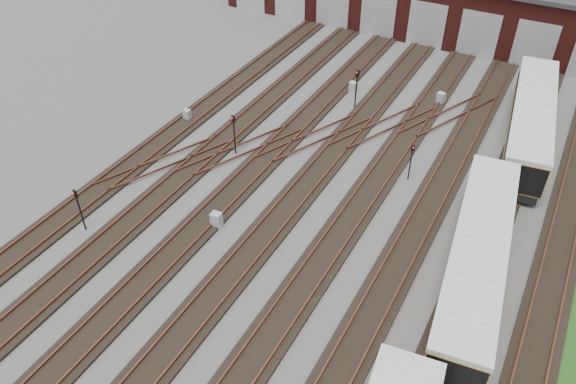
% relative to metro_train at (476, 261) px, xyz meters
% --- Properties ---
extents(ground, '(120.00, 120.00, 0.00)m').
position_rel_metro_train_xyz_m(ground, '(-10.00, -4.87, -1.97)').
color(ground, '#4C4A47').
rests_on(ground, ground).
extents(track_network, '(30.40, 70.00, 0.33)m').
position_rel_metro_train_xyz_m(track_network, '(-10.17, -4.29, -1.86)').
color(track_network, black).
rests_on(track_network, ground).
extents(metro_train, '(4.53, 47.66, 3.19)m').
position_rel_metro_train_xyz_m(metro_train, '(0.00, 0.00, 0.00)').
color(metro_train, black).
rests_on(metro_train, ground).
extents(signal_mast_0, '(0.30, 0.29, 3.08)m').
position_rel_metro_train_xyz_m(signal_mast_0, '(-22.07, -6.72, 0.02)').
color(signal_mast_0, black).
rests_on(signal_mast_0, ground).
extents(signal_mast_1, '(0.30, 0.28, 3.18)m').
position_rel_metro_train_xyz_m(signal_mast_1, '(-18.37, 4.68, 0.08)').
color(signal_mast_1, black).
rests_on(signal_mast_1, ground).
extents(signal_mast_2, '(0.32, 0.30, 3.48)m').
position_rel_metro_train_xyz_m(signal_mast_2, '(-13.22, 14.77, 0.27)').
color(signal_mast_2, black).
rests_on(signal_mast_2, ground).
extents(signal_mast_3, '(0.26, 0.25, 2.82)m').
position_rel_metro_train_xyz_m(signal_mast_3, '(-6.20, 7.71, -0.16)').
color(signal_mast_3, black).
rests_on(signal_mast_3, ground).
extents(relay_cabinet_0, '(0.58, 0.49, 0.91)m').
position_rel_metro_train_xyz_m(relay_cabinet_0, '(-24.23, 6.76, -1.51)').
color(relay_cabinet_0, '#AAADAF').
rests_on(relay_cabinet_0, ground).
extents(relay_cabinet_1, '(0.68, 0.61, 0.98)m').
position_rel_metro_train_xyz_m(relay_cabinet_1, '(-14.44, 17.21, -1.47)').
color(relay_cabinet_1, '#AAADAF').
rests_on(relay_cabinet_1, ground).
extents(relay_cabinet_2, '(0.67, 0.57, 1.06)m').
position_rel_metro_train_xyz_m(relay_cabinet_2, '(-15.06, -2.61, -1.44)').
color(relay_cabinet_2, '#AAADAF').
rests_on(relay_cabinet_2, ground).
extents(relay_cabinet_3, '(0.82, 0.76, 1.11)m').
position_rel_metro_train_xyz_m(relay_cabinet_3, '(-1.30, 5.36, -1.41)').
color(relay_cabinet_3, '#AAADAF').
rests_on(relay_cabinet_3, ground).
extents(relay_cabinet_4, '(0.74, 0.67, 1.02)m').
position_rel_metro_train_xyz_m(relay_cabinet_4, '(-7.26, 18.88, -1.46)').
color(relay_cabinet_4, '#AAADAF').
rests_on(relay_cabinet_4, ground).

